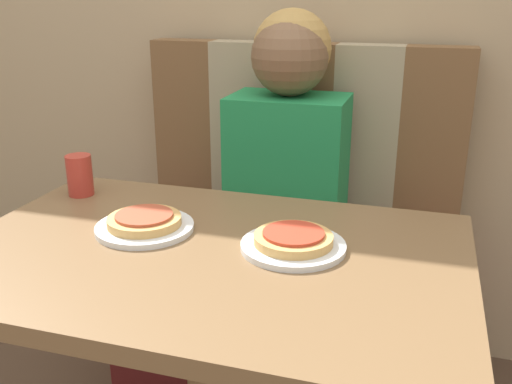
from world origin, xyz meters
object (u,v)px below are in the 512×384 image
object	(u,v)px
plate_right	(293,246)
pizza_left	(144,220)
plate_left	(145,227)
pizza_right	(293,238)
drinking_cup	(80,175)
person	(289,125)

from	to	relation	value
plate_right	pizza_left	world-z (taller)	pizza_left
plate_left	pizza_right	size ratio (longest dim) A/B	1.33
plate_right	pizza_right	bearing A→B (deg)	-165.96
drinking_cup	person	bearing A→B (deg)	47.83
plate_right	pizza_left	xyz separation A→B (m)	(-0.31, -0.00, 0.02)
drinking_cup	plate_right	bearing A→B (deg)	-15.18
plate_right	pizza_right	world-z (taller)	pizza_right
plate_left	plate_right	bearing A→B (deg)	0.00
plate_right	drinking_cup	distance (m)	0.59
plate_right	pizza_left	size ratio (longest dim) A/B	1.33
pizza_left	pizza_right	world-z (taller)	same
person	pizza_left	world-z (taller)	person
person	pizza_right	size ratio (longest dim) A/B	4.41
plate_left	pizza_right	distance (m)	0.32
plate_left	drinking_cup	xyz separation A→B (m)	(-0.25, 0.15, 0.04)
plate_left	plate_right	size ratio (longest dim) A/B	1.00
drinking_cup	pizza_right	bearing A→B (deg)	-15.18
plate_right	pizza_left	bearing A→B (deg)	-180.00
plate_right	drinking_cup	xyz separation A→B (m)	(-0.56, 0.15, 0.04)
drinking_cup	pizza_left	bearing A→B (deg)	-31.56
plate_right	person	bearing A→B (deg)	104.65
person	plate_right	bearing A→B (deg)	-75.35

